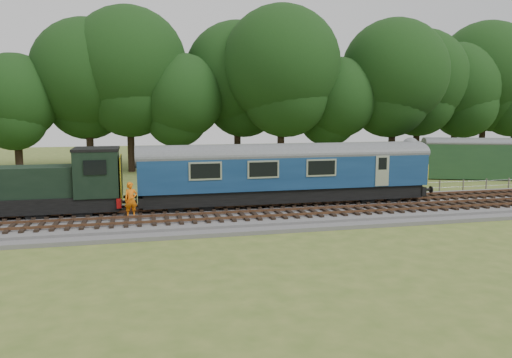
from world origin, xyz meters
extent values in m
plane|color=#4A6324|center=(0.00, 0.00, 0.00)|extent=(120.00, 120.00, 0.00)
cube|color=#4C4C4F|center=(0.00, 0.00, 0.17)|extent=(70.00, 7.00, 0.35)
cube|color=brown|center=(0.00, 0.68, 0.49)|extent=(66.50, 0.07, 0.14)
cube|color=brown|center=(0.00, 2.12, 0.49)|extent=(66.50, 0.07, 0.14)
cube|color=brown|center=(0.00, -2.32, 0.49)|extent=(66.50, 0.07, 0.14)
cube|color=brown|center=(0.00, -0.88, 0.49)|extent=(66.50, 0.07, 0.14)
cube|color=black|center=(-0.88, 1.40, 1.06)|extent=(17.46, 2.52, 0.85)
cube|color=navy|center=(-0.88, 1.40, 2.48)|extent=(18.00, 2.80, 2.05)
cube|color=yellow|center=(8.14, 1.40, 2.11)|extent=(0.06, 2.74, 1.30)
cube|color=black|center=(5.12, 1.40, 0.86)|extent=(2.60, 2.00, 0.55)
cube|color=black|center=(-6.88, 1.40, 0.86)|extent=(2.60, 2.00, 0.55)
cube|color=black|center=(-15.28, 1.40, 1.01)|extent=(8.73, 2.39, 0.85)
cube|color=black|center=(-16.48, 1.40, 2.26)|extent=(6.30, 2.08, 1.70)
cube|color=black|center=(-12.08, 1.40, 2.66)|extent=(2.40, 2.55, 2.60)
cube|color=#A10C0D|center=(-10.90, 1.40, 1.06)|extent=(0.25, 2.60, 0.55)
cube|color=yellow|center=(-10.76, 1.40, 2.46)|extent=(0.06, 2.55, 2.30)
imported|color=orange|center=(-10.24, -0.29, 1.32)|extent=(0.80, 0.61, 1.95)
cube|color=#1B3D20|center=(22.07, 9.90, 1.68)|extent=(14.07, 7.31, 3.19)
cube|color=#1B3D20|center=(18.03, 16.66, 1.33)|extent=(3.95, 3.95, 2.67)
cube|color=black|center=(18.03, 16.66, 2.77)|extent=(4.35, 4.35, 0.21)
camera|label=1|loc=(-9.73, -28.05, 6.26)|focal=35.00mm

